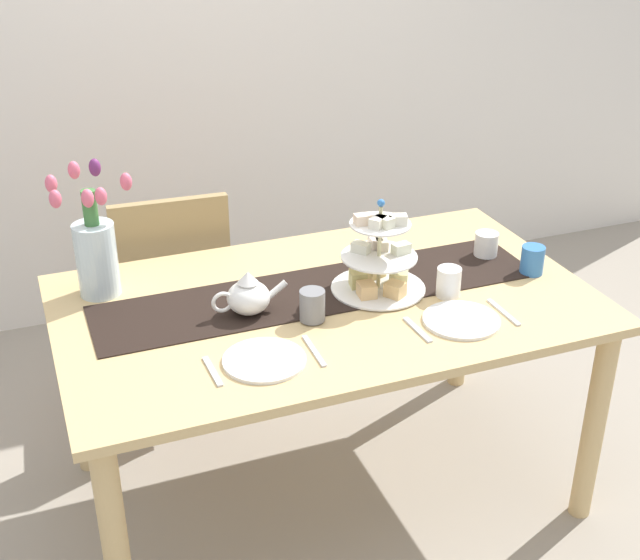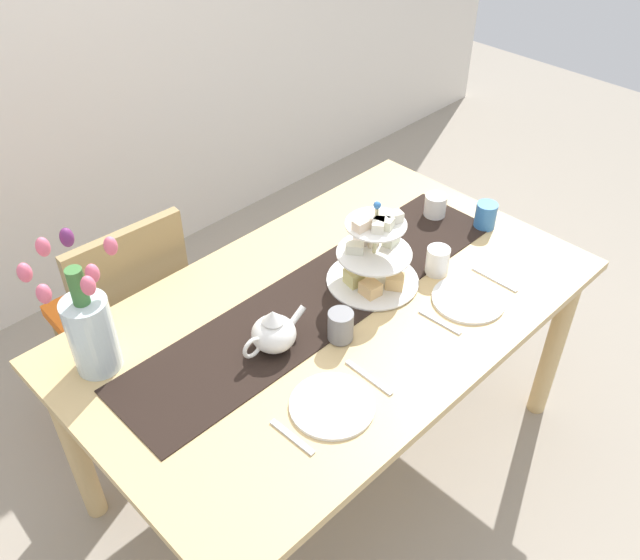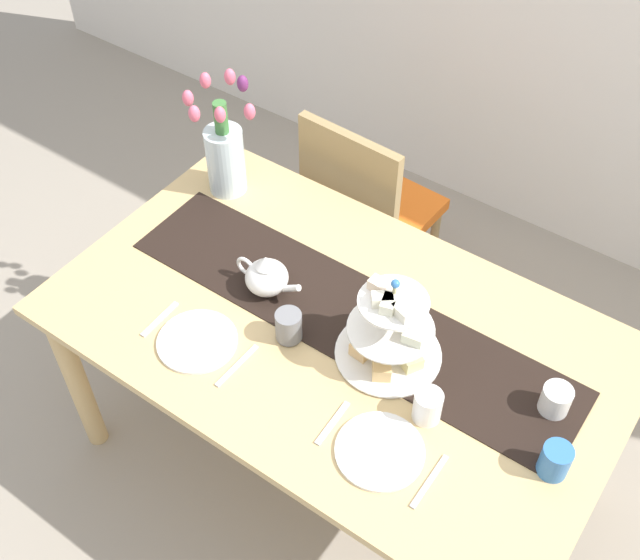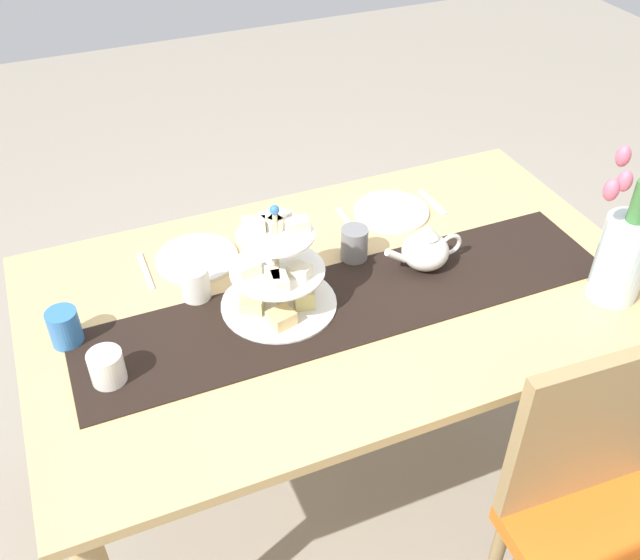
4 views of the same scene
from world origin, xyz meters
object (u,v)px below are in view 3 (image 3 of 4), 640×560
(dinner_plate_right, at_px, (380,451))
(tiered_cake_stand, at_px, (391,333))
(tulip_vase, at_px, (225,152))
(dinner_plate_left, at_px, (197,341))
(dining_table, at_px, (335,348))
(mug_white_text, at_px, (428,406))
(fork_left, at_px, (160,319))
(fork_right, at_px, (333,423))
(chair_left, at_px, (365,207))
(mug_orange, at_px, (555,461))
(knife_right, at_px, (430,481))
(cream_jug, at_px, (556,400))
(teapot, at_px, (266,276))
(mug_grey, at_px, (289,326))
(knife_left, at_px, (237,365))

(dinner_plate_right, bearing_deg, tiered_cake_stand, 117.66)
(tulip_vase, relative_size, dinner_plate_left, 1.80)
(dining_table, distance_m, tiered_cake_stand, 0.26)
(dinner_plate_left, bearing_deg, dining_table, 43.44)
(mug_white_text, bearing_deg, tiered_cake_stand, 148.20)
(tulip_vase, xyz_separation_m, fork_left, (0.21, -0.57, -0.15))
(tiered_cake_stand, xyz_separation_m, fork_right, (-0.00, -0.28, -0.09))
(chair_left, xyz_separation_m, dinner_plate_left, (0.06, -0.99, 0.25))
(mug_orange, bearing_deg, dining_table, 174.11)
(fork_left, relative_size, mug_white_text, 1.58)
(knife_right, bearing_deg, cream_jug, 66.75)
(tulip_vase, distance_m, dinner_plate_left, 0.69)
(teapot, bearing_deg, tiered_cake_stand, 0.23)
(mug_grey, bearing_deg, cream_jug, 16.16)
(dining_table, bearing_deg, fork_right, -57.16)
(tulip_vase, bearing_deg, mug_grey, -35.82)
(mug_white_text, bearing_deg, knife_right, -57.34)
(fork_left, height_order, mug_orange, mug_orange)
(fork_right, bearing_deg, knife_right, 0.00)
(tiered_cake_stand, bearing_deg, chair_left, 126.43)
(knife_right, bearing_deg, dining_table, 149.58)
(mug_white_text, relative_size, mug_orange, 1.00)
(tiered_cake_stand, xyz_separation_m, dinner_plate_left, (-0.47, -0.28, -0.09))
(mug_orange, bearing_deg, knife_left, -166.51)
(cream_jug, height_order, dinner_plate_right, cream_jug)
(knife_left, bearing_deg, dinner_plate_right, 0.00)
(knife_left, distance_m, fork_right, 0.32)
(knife_right, bearing_deg, fork_right, 180.00)
(dining_table, bearing_deg, cream_jug, 8.86)
(tulip_vase, xyz_separation_m, knife_right, (1.11, -0.57, -0.15))
(cream_jug, xyz_separation_m, mug_orange, (0.07, -0.17, 0.01))
(tiered_cake_stand, distance_m, fork_left, 0.68)
(dining_table, height_order, mug_grey, mug_grey)
(fork_left, xyz_separation_m, knife_right, (0.90, 0.00, 0.00))
(teapot, height_order, cream_jug, teapot)
(chair_left, xyz_separation_m, tiered_cake_stand, (0.53, -0.72, 0.34))
(knife_right, distance_m, mug_white_text, 0.20)
(teapot, xyz_separation_m, tulip_vase, (-0.40, 0.30, 0.09))
(dinner_plate_right, bearing_deg, mug_grey, 158.04)
(knife_left, xyz_separation_m, mug_orange, (0.84, 0.20, 0.04))
(dinner_plate_right, distance_m, mug_white_text, 0.17)
(knife_left, bearing_deg, dining_table, 62.21)
(tulip_vase, xyz_separation_m, cream_jug, (1.27, -0.20, -0.11))
(knife_left, xyz_separation_m, mug_white_text, (0.51, 0.16, 0.04))
(tiered_cake_stand, relative_size, tulip_vase, 0.73)
(teapot, relative_size, fork_left, 1.59)
(dining_table, bearing_deg, mug_orange, -5.89)
(knife_left, bearing_deg, mug_grey, 70.85)
(mug_orange, bearing_deg, mug_grey, -177.29)
(teapot, height_order, knife_left, teapot)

